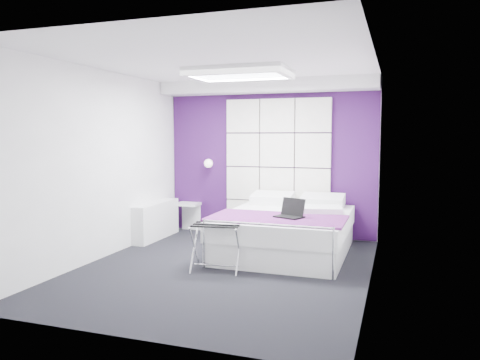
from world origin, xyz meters
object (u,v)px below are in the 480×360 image
(nightstand, at_px, (188,204))
(luggage_rack, at_px, (216,247))
(wall_lamp, at_px, (209,163))
(radiator, at_px, (156,221))
(bed, at_px, (286,231))
(laptop, at_px, (290,213))

(nightstand, xyz_separation_m, luggage_rack, (1.38, -2.11, -0.19))
(wall_lamp, relative_size, nightstand, 0.38)
(radiator, height_order, nightstand, radiator)
(bed, relative_size, laptop, 6.15)
(radiator, xyz_separation_m, laptop, (2.41, -0.73, 0.38))
(radiator, bearing_deg, luggage_rack, -40.68)
(bed, bearing_deg, luggage_rack, -118.77)
(bed, xyz_separation_m, luggage_rack, (-0.63, -1.15, -0.03))
(luggage_rack, bearing_deg, radiator, 130.48)
(wall_lamp, relative_size, luggage_rack, 0.25)
(wall_lamp, bearing_deg, bed, -31.91)
(bed, height_order, nightstand, bed)
(nightstand, relative_size, laptop, 1.12)
(laptop, bearing_deg, wall_lamp, 162.54)
(wall_lamp, height_order, nightstand, wall_lamp)
(bed, distance_m, laptop, 0.62)
(radiator, height_order, laptop, laptop)
(wall_lamp, distance_m, laptop, 2.38)
(wall_lamp, relative_size, bed, 0.07)
(bed, relative_size, luggage_rack, 3.65)
(radiator, relative_size, nightstand, 3.01)
(radiator, bearing_deg, bed, -6.20)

